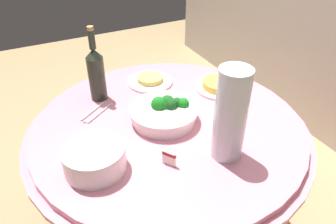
# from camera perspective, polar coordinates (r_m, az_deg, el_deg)

# --- Properties ---
(buffet_table) EXTENTS (1.16, 1.16, 0.74)m
(buffet_table) POSITION_cam_1_polar(r_m,az_deg,el_deg) (1.58, -0.00, -12.49)
(buffet_table) COLOR maroon
(buffet_table) RESTS_ON ground_plane
(broccoli_bowl) EXTENTS (0.28, 0.28, 0.10)m
(broccoli_bowl) POSITION_cam_1_polar(r_m,az_deg,el_deg) (1.33, -0.62, -0.07)
(broccoli_bowl) COLOR white
(broccoli_bowl) RESTS_ON buffet_table
(plate_stack) EXTENTS (0.21, 0.21, 0.09)m
(plate_stack) POSITION_cam_1_polar(r_m,az_deg,el_deg) (1.13, -12.67, -7.90)
(plate_stack) COLOR white
(plate_stack) RESTS_ON buffet_table
(wine_bottle) EXTENTS (0.07, 0.07, 0.34)m
(wine_bottle) POSITION_cam_1_polar(r_m,az_deg,el_deg) (1.47, -12.37, 6.70)
(wine_bottle) COLOR #252E22
(wine_bottle) RESTS_ON buffet_table
(decorative_fruit_vase) EXTENTS (0.11, 0.11, 0.34)m
(decorative_fruit_vase) POSITION_cam_1_polar(r_m,az_deg,el_deg) (1.12, 10.72, -1.44)
(decorative_fruit_vase) COLOR silver
(decorative_fruit_vase) RESTS_ON buffet_table
(serving_tongs) EXTENTS (0.13, 0.16, 0.01)m
(serving_tongs) POSITION_cam_1_polar(r_m,az_deg,el_deg) (1.42, -12.49, -0.13)
(serving_tongs) COLOR silver
(serving_tongs) RESTS_ON buffet_table
(food_plate_noodles) EXTENTS (0.22, 0.22, 0.03)m
(food_plate_noodles) POSITION_cam_1_polar(r_m,az_deg,el_deg) (1.62, -3.13, 5.50)
(food_plate_noodles) COLOR white
(food_plate_noodles) RESTS_ON buffet_table
(food_plate_fried_egg) EXTENTS (0.22, 0.22, 0.04)m
(food_plate_fried_egg) POSITION_cam_1_polar(r_m,az_deg,el_deg) (1.58, 8.80, 4.56)
(food_plate_fried_egg) COLOR white
(food_plate_fried_egg) RESTS_ON buffet_table
(label_placard_front) EXTENTS (0.05, 0.04, 0.05)m
(label_placard_front) POSITION_cam_1_polar(r_m,az_deg,el_deg) (1.13, 0.20, -7.96)
(label_placard_front) COLOR white
(label_placard_front) RESTS_ON buffet_table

